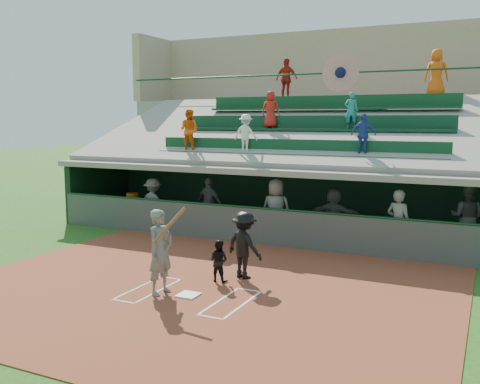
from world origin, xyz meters
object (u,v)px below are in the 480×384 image
at_px(batter_at_plate, 161,252).
at_px(white_table, 132,214).
at_px(home_plate, 188,295).
at_px(catcher, 218,261).
at_px(water_cooler, 132,199).

relative_size(batter_at_plate, white_table, 2.62).
distance_m(home_plate, white_table, 8.40).
distance_m(catcher, white_table, 7.69).
bearing_deg(white_table, catcher, -46.83).
xyz_separation_m(white_table, water_cooler, (-0.01, 0.06, 0.54)).
relative_size(home_plate, catcher, 0.44).
distance_m(batter_at_plate, catcher, 1.56).
xyz_separation_m(home_plate, batter_at_plate, (-0.60, -0.12, 0.92)).
bearing_deg(home_plate, water_cooler, 134.53).
bearing_deg(home_plate, batter_at_plate, -168.60).
height_order(batter_at_plate, catcher, batter_at_plate).
relative_size(batter_at_plate, water_cooler, 4.51).
relative_size(white_table, water_cooler, 1.72).
xyz_separation_m(catcher, water_cooler, (-6.03, 4.83, 0.40)).
distance_m(home_plate, batter_at_plate, 1.10).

